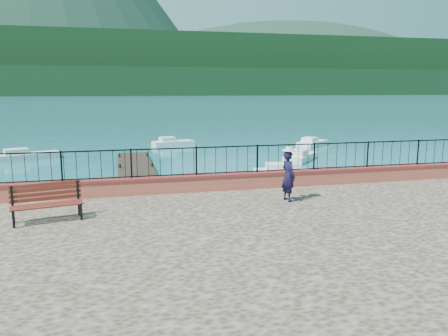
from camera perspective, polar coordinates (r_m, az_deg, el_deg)
name	(u,v)px	position (r m, az deg, el deg)	size (l,w,h in m)	color
ground	(232,263)	(12.26, 1.00, -12.36)	(2000.00, 2000.00, 0.00)	#19596B
parapet	(205,183)	(15.27, -2.49, -1.92)	(28.00, 0.46, 0.58)	#B15640
railing	(205,161)	(15.12, -2.51, 0.92)	(27.00, 0.05, 0.95)	black
dock	(138,177)	(23.41, -11.23, -1.13)	(2.00, 16.00, 0.30)	#2D231C
far_forest	(121,82)	(310.98, -13.32, 10.89)	(900.00, 60.00, 18.00)	black
foothills	(120,67)	(371.35, -13.49, 12.76)	(900.00, 120.00, 44.00)	black
companion_hill	(284,92)	(612.91, 7.84, 9.83)	(448.00, 384.00, 180.00)	#142D23
park_bench	(47,210)	(12.72, -22.07, -5.13)	(1.91, 0.96, 1.01)	black
person	(288,176)	(13.93, 8.39, -1.04)	(0.59, 0.39, 1.61)	black
hat	(289,149)	(13.78, 8.49, 2.49)	(0.44, 0.44, 0.12)	white
boat_0	(64,195)	(19.14, -20.17, -3.37)	(3.72, 1.30, 0.80)	silver
boat_1	(289,170)	(23.64, 8.44, -0.31)	(3.77, 1.30, 0.80)	silver
boat_2	(300,155)	(29.38, 9.90, 1.73)	(3.43, 1.30, 0.80)	silver
boat_3	(27,154)	(32.29, -24.39, 1.72)	(4.14, 1.30, 0.80)	silver
boat_4	(173,141)	(36.57, -6.65, 3.49)	(3.39, 1.30, 0.80)	silver
boat_5	(312,141)	(36.98, 11.48, 3.43)	(3.29, 1.30, 0.80)	white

